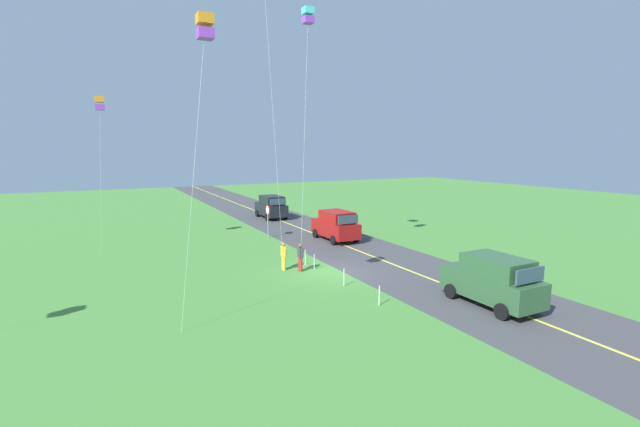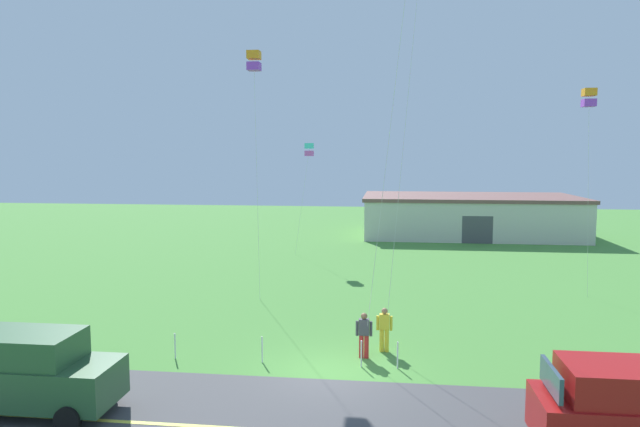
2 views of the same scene
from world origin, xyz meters
name	(u,v)px [view 1 (image 1 of 2)]	position (x,y,z in m)	size (l,w,h in m)	color
ground_plane	(333,273)	(0.00, 0.00, -0.05)	(120.00, 120.00, 0.10)	#478438
asphalt_road	(391,263)	(0.00, -4.00, 0.00)	(120.00, 7.00, 0.00)	#424244
road_centre_stripe	(391,263)	(0.00, -4.00, 0.01)	(120.00, 0.16, 0.00)	#E5E04C
car_suv_foreground	(336,225)	(7.37, -4.34, 1.15)	(4.40, 2.12, 2.24)	maroon
car_parked_west_near	(493,280)	(-7.79, -3.74, 1.15)	(4.40, 2.12, 2.24)	#2D5633
car_parked_east_far	(271,207)	(19.39, -3.75, 1.15)	(4.40, 2.12, 2.24)	black
stop_sign	(268,215)	(10.54, -0.10, 1.80)	(0.76, 0.08, 2.56)	gray
person_adult_near	(284,255)	(1.67, 2.28, 0.86)	(0.58, 0.22, 1.60)	yellow
person_adult_companion	(300,256)	(0.97, 1.55, 0.86)	(0.58, 0.22, 1.60)	red
kite_blue_mid	(308,17)	(2.43, 0.31, 14.18)	(1.76, 1.54, 14.68)	silver
kite_yellow_high	(100,104)	(11.12, 10.96, 9.71)	(0.84, 0.83, 10.17)	silver
kite_pink_drift	(205,28)	(-4.26, 7.63, 11.16)	(0.56, 1.65, 11.63)	silver
fence_post_0	(379,296)	(-5.52, 0.70, 0.45)	(0.05, 0.05, 0.90)	silver
fence_post_1	(344,277)	(-2.45, 0.70, 0.45)	(0.05, 0.05, 0.90)	silver
fence_post_2	(314,262)	(0.92, 0.70, 0.45)	(0.05, 0.05, 0.90)	silver
fence_post_3	(305,257)	(2.12, 0.70, 0.45)	(0.05, 0.05, 0.90)	silver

